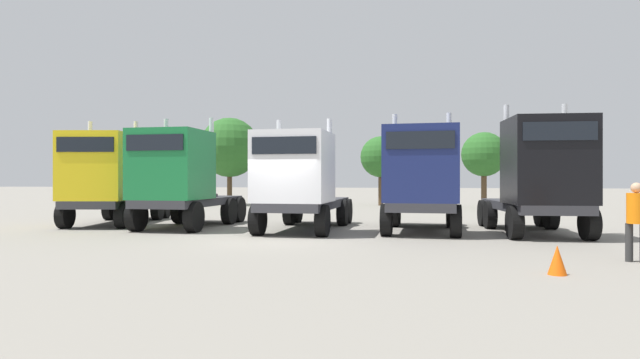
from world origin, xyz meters
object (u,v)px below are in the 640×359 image
(semi_truck_white, at_px, (299,181))
(semi_truck_black, at_px, (541,176))
(semi_truck_navy, at_px, (421,179))
(semi_truck_green, at_px, (179,178))
(visitor_in_hivis, at_px, (636,216))
(traffic_cone_near, at_px, (557,260))
(semi_truck_yellow, at_px, (107,179))

(semi_truck_white, distance_m, semi_truck_black, 8.09)
(semi_truck_navy, bearing_deg, semi_truck_green, -87.93)
(visitor_in_hivis, bearing_deg, traffic_cone_near, 153.62)
(semi_truck_yellow, bearing_deg, semi_truck_white, 72.28)
(semi_truck_green, bearing_deg, traffic_cone_near, 58.03)
(semi_truck_navy, height_order, traffic_cone_near, semi_truck_navy)
(semi_truck_green, distance_m, semi_truck_black, 12.77)
(semi_truck_navy, height_order, visitor_in_hivis, semi_truck_navy)
(semi_truck_yellow, distance_m, semi_truck_black, 16.28)
(semi_truck_yellow, height_order, traffic_cone_near, semi_truck_yellow)
(semi_truck_green, bearing_deg, semi_truck_navy, 90.73)
(semi_truck_yellow, xyz_separation_m, semi_truck_navy, (12.41, -0.63, -0.00))
(semi_truck_green, bearing_deg, semi_truck_white, 86.72)
(visitor_in_hivis, bearing_deg, semi_truck_black, 30.72)
(semi_truck_yellow, xyz_separation_m, visitor_in_hivis, (17.14, -5.94, -0.84))
(semi_truck_yellow, distance_m, semi_truck_white, 8.24)
(semi_truck_white, relative_size, traffic_cone_near, 11.15)
(semi_truck_green, relative_size, semi_truck_white, 0.89)
(semi_truck_green, bearing_deg, semi_truck_black, 89.84)
(semi_truck_yellow, height_order, semi_truck_black, semi_truck_black)
(semi_truck_white, distance_m, semi_truck_navy, 4.25)
(semi_truck_yellow, height_order, semi_truck_navy, semi_truck_yellow)
(semi_truck_white, distance_m, traffic_cone_near, 9.83)
(semi_truck_yellow, distance_m, visitor_in_hivis, 18.16)
(semi_truck_yellow, relative_size, semi_truck_green, 1.17)
(semi_truck_navy, relative_size, traffic_cone_near, 10.11)
(semi_truck_green, xyz_separation_m, semi_truck_black, (12.77, -0.04, 0.03))
(semi_truck_green, relative_size, visitor_in_hivis, 3.23)
(semi_truck_green, distance_m, semi_truck_white, 4.70)
(semi_truck_navy, relative_size, semi_truck_black, 0.97)
(semi_truck_black, relative_size, visitor_in_hivis, 3.38)
(semi_truck_navy, height_order, semi_truck_black, semi_truck_black)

